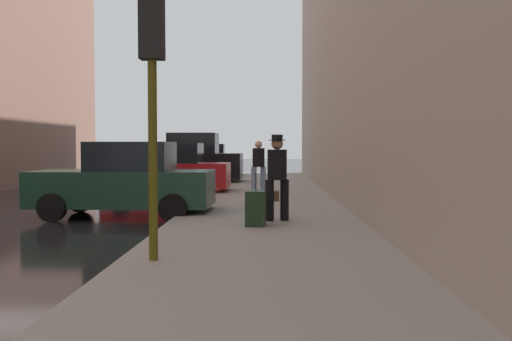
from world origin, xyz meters
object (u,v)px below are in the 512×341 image
at_px(parked_silver_sedan, 203,162).
at_px(pedestrian_with_fedora, 277,173).
at_px(duffel_bag, 273,196).
at_px(pedestrian_in_jeans, 259,164).
at_px(parked_black_suv, 190,161).
at_px(traffic_light, 152,67).
at_px(fire_hydrant, 212,188).
at_px(rolling_suitcase, 256,208).
at_px(parked_red_hatchback, 169,171).
at_px(parked_dark_green_sedan, 125,181).

relative_size(parked_silver_sedan, pedestrian_with_fedora, 2.39).
bearing_deg(duffel_bag, pedestrian_in_jeans, 99.05).
bearing_deg(parked_silver_sedan, parked_black_suv, -90.00).
bearing_deg(traffic_light, duffel_bag, 78.56).
bearing_deg(pedestrian_in_jeans, traffic_light, -96.21).
xyz_separation_m(fire_hydrant, duffel_bag, (1.75, -0.09, -0.21)).
distance_m(parked_silver_sedan, fire_hydrant, 13.85).
distance_m(fire_hydrant, rolling_suitcase, 5.27).
bearing_deg(parked_black_suv, traffic_light, -83.79).
distance_m(parked_silver_sedan, pedestrian_in_jeans, 11.32).
bearing_deg(duffel_bag, fire_hydrant, 177.09).
relative_size(parked_red_hatchback, parked_black_suv, 0.91).
relative_size(fire_hydrant, duffel_bag, 1.60).
bearing_deg(parked_dark_green_sedan, duffel_bag, 35.83).
xyz_separation_m(parked_black_suv, rolling_suitcase, (3.17, -13.64, -0.54)).
relative_size(parked_dark_green_sedan, parked_silver_sedan, 1.00).
bearing_deg(parked_black_suv, fire_hydrant, -78.09).
distance_m(parked_dark_green_sedan, parked_silver_sedan, 16.38).
xyz_separation_m(traffic_light, rolling_suitcase, (1.31, 3.39, -2.27)).
relative_size(parked_black_suv, pedestrian_with_fedora, 2.61).
bearing_deg(pedestrian_in_jeans, parked_red_hatchback, 171.13).
bearing_deg(rolling_suitcase, traffic_light, -111.19).
bearing_deg(pedestrian_with_fedora, parked_red_hatchback, 115.00).
xyz_separation_m(parked_black_suv, pedestrian_in_jeans, (3.09, -5.71, 0.07)).
xyz_separation_m(traffic_light, duffel_bag, (1.70, 8.39, -2.47)).
height_order(traffic_light, rolling_suitcase, traffic_light).
height_order(parked_silver_sedan, traffic_light, traffic_light).
xyz_separation_m(pedestrian_with_fedora, pedestrian_in_jeans, (-0.51, 7.22, -0.03)).
distance_m(parked_red_hatchback, pedestrian_in_jeans, 3.13).
bearing_deg(traffic_light, fire_hydrant, 90.34).
relative_size(parked_black_suv, fire_hydrant, 6.59).
xyz_separation_m(parked_dark_green_sedan, parked_silver_sedan, (-0.00, 16.38, 0.00)).
distance_m(pedestrian_in_jeans, duffel_bag, 3.07).
bearing_deg(pedestrian_with_fedora, parked_dark_green_sedan, 154.32).
distance_m(parked_black_suv, pedestrian_in_jeans, 6.49).
height_order(pedestrian_in_jeans, duffel_bag, pedestrian_in_jeans).
bearing_deg(fire_hydrant, traffic_light, -89.66).
bearing_deg(pedestrian_with_fedora, traffic_light, -112.97).
distance_m(traffic_light, rolling_suitcase, 4.28).
relative_size(pedestrian_with_fedora, rolling_suitcase, 1.71).
bearing_deg(parked_dark_green_sedan, fire_hydrant, 55.79).
distance_m(parked_red_hatchback, traffic_light, 12.10).
bearing_deg(parked_dark_green_sedan, parked_red_hatchback, 90.00).
xyz_separation_m(parked_dark_green_sedan, traffic_light, (1.85, -5.83, 1.91)).
bearing_deg(parked_red_hatchback, duffel_bag, -43.83).
bearing_deg(rolling_suitcase, pedestrian_in_jeans, 90.59).
xyz_separation_m(rolling_suitcase, duffel_bag, (0.38, 5.00, -0.20)).
bearing_deg(parked_silver_sedan, pedestrian_in_jeans, -74.17).
height_order(parked_silver_sedan, rolling_suitcase, parked_silver_sedan).
height_order(parked_dark_green_sedan, rolling_suitcase, parked_dark_green_sedan).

